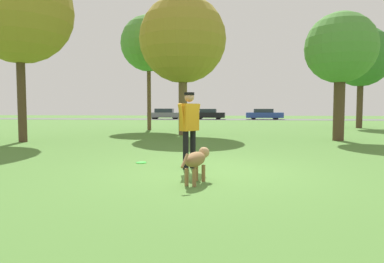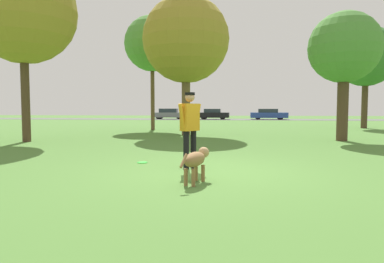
# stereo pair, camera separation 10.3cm
# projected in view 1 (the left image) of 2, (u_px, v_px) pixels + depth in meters

# --- Properties ---
(ground_plane) EXTENTS (120.00, 120.00, 0.00)m
(ground_plane) POSITION_uv_depth(u_px,v_px,m) (207.00, 171.00, 7.48)
(ground_plane) COLOR #4C7A33
(far_road_strip) EXTENTS (120.00, 6.00, 0.01)m
(far_road_strip) POSITION_uv_depth(u_px,v_px,m) (225.00, 119.00, 43.47)
(far_road_strip) COLOR #5B5B59
(far_road_strip) RESTS_ON ground_plane
(person) EXTENTS (0.49, 0.60, 1.73)m
(person) POSITION_uv_depth(u_px,v_px,m) (189.00, 123.00, 7.71)
(person) COLOR black
(person) RESTS_ON ground_plane
(dog) EXTENTS (0.49, 1.14, 0.62)m
(dog) POSITION_uv_depth(u_px,v_px,m) (197.00, 160.00, 6.26)
(dog) COLOR olive
(dog) RESTS_ON ground_plane
(frisbee) EXTENTS (0.26, 0.26, 0.02)m
(frisbee) POSITION_uv_depth(u_px,v_px,m) (141.00, 163.00, 8.60)
(frisbee) COLOR #33D838
(frisbee) RESTS_ON ground_plane
(tree_far_right) EXTENTS (4.09, 4.09, 7.00)m
(tree_far_right) POSITION_uv_depth(u_px,v_px,m) (361.00, 57.00, 23.70)
(tree_far_right) COLOR #4C3826
(tree_far_right) RESTS_ON ground_plane
(tree_near_left) EXTENTS (4.27, 4.27, 7.46)m
(tree_near_left) POSITION_uv_depth(u_px,v_px,m) (19.00, 10.00, 13.67)
(tree_near_left) COLOR #4C3826
(tree_near_left) RESTS_ON ground_plane
(tree_far_left) EXTENTS (3.51, 3.51, 7.24)m
(tree_far_left) POSITION_uv_depth(u_px,v_px,m) (149.00, 44.00, 21.61)
(tree_far_left) COLOR brown
(tree_far_left) RESTS_ON ground_plane
(tree_mid_center) EXTENTS (4.44, 4.44, 7.12)m
(tree_mid_center) POSITION_uv_depth(u_px,v_px,m) (183.00, 40.00, 17.50)
(tree_mid_center) COLOR brown
(tree_mid_center) RESTS_ON ground_plane
(tree_near_right) EXTENTS (2.96, 2.96, 5.40)m
(tree_near_right) POSITION_uv_depth(u_px,v_px,m) (341.00, 49.00, 14.36)
(tree_near_right) COLOR #4C3826
(tree_near_right) RESTS_ON ground_plane
(parked_car_grey) EXTENTS (4.49, 1.77, 1.38)m
(parked_car_grey) POSITION_uv_depth(u_px,v_px,m) (165.00, 114.00, 44.60)
(parked_car_grey) COLOR slate
(parked_car_grey) RESTS_ON ground_plane
(parked_car_black) EXTENTS (4.03, 1.78, 1.34)m
(parked_car_black) POSITION_uv_depth(u_px,v_px,m) (209.00, 114.00, 43.42)
(parked_car_black) COLOR black
(parked_car_black) RESTS_ON ground_plane
(parked_car_blue) EXTENTS (4.60, 1.87, 1.34)m
(parked_car_blue) POSITION_uv_depth(u_px,v_px,m) (264.00, 114.00, 42.93)
(parked_car_blue) COLOR #284293
(parked_car_blue) RESTS_ON ground_plane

